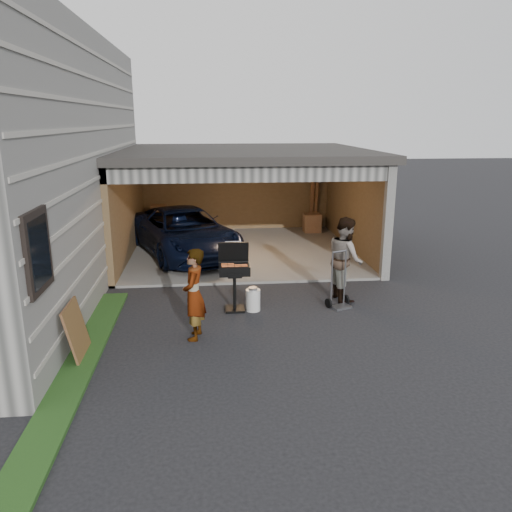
% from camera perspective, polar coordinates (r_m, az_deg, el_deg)
% --- Properties ---
extents(ground, '(80.00, 80.00, 0.00)m').
position_cam_1_polar(ground, '(8.25, -3.49, -11.14)').
color(ground, black).
rests_on(ground, ground).
extents(groundcover_strip, '(0.50, 8.00, 0.06)m').
position_cam_1_polar(groundcover_strip, '(7.63, -20.90, -14.33)').
color(groundcover_strip, '#193814').
rests_on(groundcover_strip, ground).
extents(garage, '(6.80, 6.30, 2.90)m').
position_cam_1_polar(garage, '(14.32, -1.59, 8.09)').
color(garage, '#605E59').
rests_on(garage, ground).
extents(minivan, '(3.60, 5.03, 1.27)m').
position_cam_1_polar(minivan, '(13.85, -8.18, 2.51)').
color(minivan, black).
rests_on(minivan, ground).
extents(woman, '(0.46, 0.63, 1.60)m').
position_cam_1_polar(woman, '(8.57, -7.10, -4.38)').
color(woman, '#ACB6D8').
rests_on(woman, ground).
extents(man, '(0.74, 0.91, 1.75)m').
position_cam_1_polar(man, '(10.56, 10.16, -0.28)').
color(man, '#4C311E').
rests_on(man, ground).
extents(bbq_grill, '(0.60, 0.53, 1.34)m').
position_cam_1_polar(bbq_grill, '(9.79, -2.50, -1.78)').
color(bbq_grill, black).
rests_on(bbq_grill, ground).
extents(propane_tank, '(0.35, 0.35, 0.43)m').
position_cam_1_polar(propane_tank, '(9.93, -0.35, -5.05)').
color(propane_tank, silver).
rests_on(propane_tank, ground).
extents(plywood_panel, '(0.23, 0.82, 0.90)m').
position_cam_1_polar(plywood_panel, '(8.45, -19.82, -8.07)').
color(plywood_panel, brown).
rests_on(plywood_panel, ground).
extents(hand_truck, '(0.53, 0.49, 1.18)m').
position_cam_1_polar(hand_truck, '(10.24, 9.47, -4.55)').
color(hand_truck, gray).
rests_on(hand_truck, ground).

